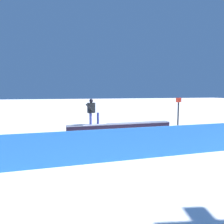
{
  "coord_description": "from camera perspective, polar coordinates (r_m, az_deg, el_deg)",
  "views": [
    {
      "loc": [
        3.45,
        11.14,
        2.43
      ],
      "look_at": [
        0.78,
        1.01,
        1.37
      ],
      "focal_mm": 31.82,
      "sensor_mm": 36.0,
      "label": 1
    }
  ],
  "objects": [
    {
      "name": "snowboarder",
      "position": [
        11.26,
        -5.73,
        0.4
      ],
      "size": [
        1.47,
        0.69,
        1.47
      ],
      "color": "silver",
      "rests_on": "grind_box"
    },
    {
      "name": "safety_fence",
      "position": [
        7.62,
        12.81,
        -8.4
      ],
      "size": [
        13.99,
        0.29,
        1.16
      ],
      "primitive_type": "cube",
      "rotation": [
        0.0,
        0.0,
        0.02
      ],
      "color": "#2E7CE4",
      "rests_on": "ground_plane"
    },
    {
      "name": "trail_marker",
      "position": [
        14.05,
        18.49,
        0.02
      ],
      "size": [
        0.4,
        0.1,
        2.04
      ],
      "color": "#262628",
      "rests_on": "ground_plane"
    },
    {
      "name": "ground_plane",
      "position": [
        11.91,
        2.42,
        -6.0
      ],
      "size": [
        120.0,
        120.0,
        0.0
      ],
      "primitive_type": "plane",
      "color": "white"
    },
    {
      "name": "grind_box",
      "position": [
        11.86,
        2.43,
        -4.75
      ],
      "size": [
        6.32,
        0.65,
        0.58
      ],
      "color": "#251A2B",
      "rests_on": "ground_plane"
    }
  ]
}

